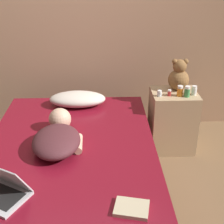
% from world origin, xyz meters
% --- Properties ---
extents(ground_plane, '(12.00, 12.00, 0.00)m').
position_xyz_m(ground_plane, '(0.00, 0.00, 0.00)').
color(ground_plane, brown).
extents(wall_back, '(8.00, 0.06, 2.60)m').
position_xyz_m(wall_back, '(0.00, 1.26, 1.30)').
color(wall_back, tan).
rests_on(wall_back, ground_plane).
extents(bed, '(1.35, 1.96, 0.46)m').
position_xyz_m(bed, '(0.00, 0.00, 0.23)').
color(bed, '#4C331E').
rests_on(bed, ground_plane).
extents(nightstand, '(0.43, 0.38, 0.61)m').
position_xyz_m(nightstand, '(0.95, 0.70, 0.31)').
color(nightstand, tan).
rests_on(nightstand, ground_plane).
extents(pillow, '(0.55, 0.29, 0.14)m').
position_xyz_m(pillow, '(0.01, 0.77, 0.53)').
color(pillow, beige).
rests_on(pillow, bed).
extents(person_lying, '(0.38, 0.66, 0.19)m').
position_xyz_m(person_lying, '(-0.09, 0.05, 0.54)').
color(person_lying, '#4C2328').
rests_on(person_lying, bed).
extents(laptop, '(0.37, 0.35, 0.23)m').
position_xyz_m(laptop, '(-0.35, -0.53, 0.51)').
color(laptop, silver).
rests_on(laptop, bed).
extents(teddy_bear, '(0.20, 0.20, 0.31)m').
position_xyz_m(teddy_bear, '(0.99, 0.78, 0.74)').
color(teddy_bear, brown).
rests_on(teddy_bear, nightstand).
extents(bottle_green, '(0.05, 0.05, 0.10)m').
position_xyz_m(bottle_green, '(1.04, 0.60, 0.66)').
color(bottle_green, '#3D8E4C').
rests_on(bottle_green, nightstand).
extents(bottle_clear, '(0.04, 0.04, 0.06)m').
position_xyz_m(bottle_clear, '(0.79, 0.62, 0.64)').
color(bottle_clear, silver).
rests_on(bottle_clear, nightstand).
extents(bottle_white, '(0.05, 0.05, 0.09)m').
position_xyz_m(bottle_white, '(1.12, 0.64, 0.65)').
color(bottle_white, white).
rests_on(bottle_white, nightstand).
extents(bottle_red, '(0.03, 0.03, 0.06)m').
position_xyz_m(bottle_red, '(0.88, 0.62, 0.64)').
color(bottle_red, '#B72D2D').
rests_on(bottle_red, nightstand).
extents(bottle_orange, '(0.05, 0.05, 0.10)m').
position_xyz_m(bottle_orange, '(0.98, 0.62, 0.66)').
color(bottle_orange, orange).
rests_on(bottle_orange, nightstand).
extents(book, '(0.23, 0.19, 0.02)m').
position_xyz_m(book, '(0.41, -0.67, 0.47)').
color(book, '#C6B793').
rests_on(book, bed).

